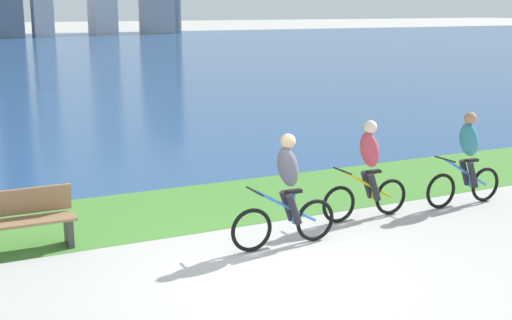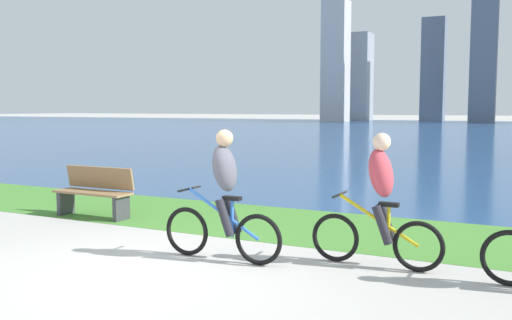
{
  "view_description": "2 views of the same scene",
  "coord_description": "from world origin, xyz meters",
  "px_view_note": "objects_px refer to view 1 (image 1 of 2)",
  "views": [
    {
      "loc": [
        -3.99,
        -7.36,
        3.48
      ],
      "look_at": [
        0.46,
        1.74,
        1.18
      ],
      "focal_mm": 47.93,
      "sensor_mm": 36.0,
      "label": 1
    },
    {
      "loc": [
        4.18,
        -5.11,
        1.96
      ],
      "look_at": [
        0.98,
        1.3,
        1.3
      ],
      "focal_mm": 39.58,
      "sensor_mm": 36.0,
      "label": 2
    }
  ],
  "objects_px": {
    "cyclist_trailing": "(368,170)",
    "bench_near_path": "(21,221)",
    "cyclist_lead": "(287,191)",
    "cyclist_distant_rear": "(467,159)"
  },
  "relations": [
    {
      "from": "cyclist_lead",
      "to": "cyclist_trailing",
      "type": "bearing_deg",
      "value": 17.74
    },
    {
      "from": "cyclist_lead",
      "to": "bench_near_path",
      "type": "distance_m",
      "value": 3.86
    },
    {
      "from": "cyclist_lead",
      "to": "cyclist_distant_rear",
      "type": "bearing_deg",
      "value": 7.17
    },
    {
      "from": "cyclist_trailing",
      "to": "bench_near_path",
      "type": "height_order",
      "value": "cyclist_trailing"
    },
    {
      "from": "cyclist_distant_rear",
      "to": "bench_near_path",
      "type": "xyz_separation_m",
      "value": [
        -7.43,
        1.01,
        -0.38
      ]
    },
    {
      "from": "cyclist_trailing",
      "to": "cyclist_distant_rear",
      "type": "relative_size",
      "value": 0.99
    },
    {
      "from": "cyclist_distant_rear",
      "to": "bench_near_path",
      "type": "distance_m",
      "value": 7.5
    },
    {
      "from": "cyclist_trailing",
      "to": "cyclist_distant_rear",
      "type": "xyz_separation_m",
      "value": [
        2.04,
        -0.1,
        0.0
      ]
    },
    {
      "from": "cyclist_trailing",
      "to": "cyclist_distant_rear",
      "type": "bearing_deg",
      "value": -2.92
    },
    {
      "from": "cyclist_lead",
      "to": "cyclist_trailing",
      "type": "height_order",
      "value": "cyclist_lead"
    }
  ]
}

